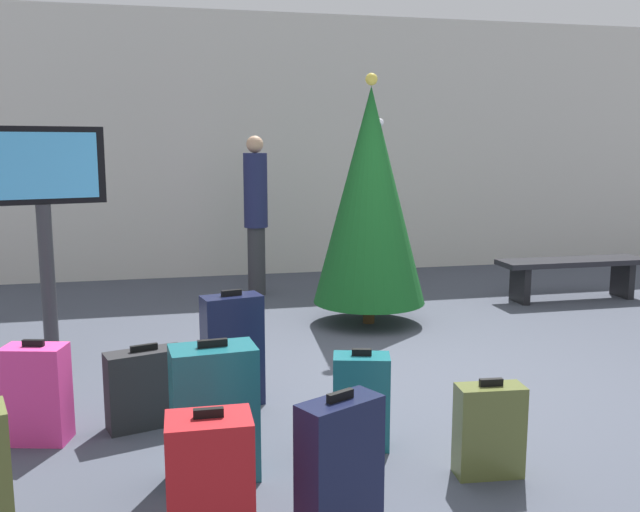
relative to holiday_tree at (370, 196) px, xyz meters
name	(u,v)px	position (x,y,z in m)	size (l,w,h in m)	color
ground_plane	(414,382)	(-0.18, -1.79, -1.29)	(16.00, 16.00, 0.00)	#424754
back_wall	(296,146)	(-0.18, 3.01, 0.49)	(16.00, 0.20, 3.56)	beige
holiday_tree	(370,196)	(0.00, 0.00, 0.00)	(1.13, 1.13, 2.49)	#4C3319
flight_info_kiosk	(42,196)	(-2.97, -0.58, 0.09)	(0.99, 0.33, 1.95)	#333338
waiting_bench	(573,269)	(2.64, 0.51, -0.92)	(1.79, 0.44, 0.48)	black
traveller_0	(256,210)	(-0.94, 1.59, -0.26)	(0.40, 0.40, 1.91)	#333338
suitcase_0	(233,350)	(-1.57, -1.93, -0.90)	(0.44, 0.29, 0.82)	#141938
suitcase_2	(340,470)	(-1.25, -3.70, -0.96)	(0.44, 0.34, 0.71)	#141938
suitcase_3	(146,388)	(-2.15, -2.18, -1.04)	(0.52, 0.32, 0.54)	#232326
suitcase_4	(211,489)	(-1.84, -3.73, -0.97)	(0.37, 0.27, 0.69)	#B2191E
suitcase_5	(214,413)	(-1.77, -2.98, -0.92)	(0.47, 0.31, 0.78)	#19606B
suitcase_6	(489,430)	(-0.30, -3.28, -1.04)	(0.38, 0.20, 0.55)	#59602D
suitcase_7	(361,401)	(-0.89, -2.78, -1.01)	(0.38, 0.28, 0.61)	#19606B
suitcase_8	(37,394)	(-2.79, -2.28, -0.99)	(0.41, 0.29, 0.64)	#E5388C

